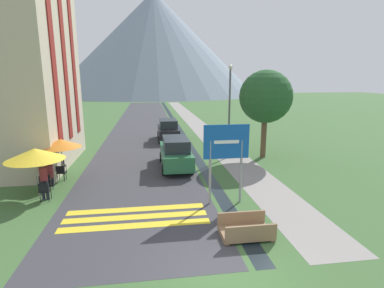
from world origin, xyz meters
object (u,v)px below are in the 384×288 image
(cafe_chair_nearest, at_px, (45,190))
(cafe_umbrella_middle_orange, at_px, (61,143))
(road_sign, at_px, (226,151))
(person_seated_far, at_px, (50,172))
(cafe_chair_far_left, at_px, (61,165))
(tree_by_path, at_px, (266,97))
(person_seated_near, at_px, (55,163))
(footbridge, at_px, (246,230))
(cafe_chair_near_right, at_px, (47,181))
(person_standing_terrace, at_px, (44,178))
(parked_car_far, at_px, (168,130))
(hotel_building, at_px, (13,48))
(cafe_chair_middle, at_px, (61,172))
(parked_car_near, at_px, (176,153))
(cafe_chair_near_left, at_px, (43,182))
(cafe_umbrella_front_yellow, at_px, (35,154))
(streetlamp, at_px, (229,105))

(cafe_chair_nearest, xyz_separation_m, cafe_umbrella_middle_orange, (0.04, 2.81, 1.45))
(road_sign, distance_m, person_seated_far, 8.74)
(cafe_chair_far_left, xyz_separation_m, tree_by_path, (12.41, 1.97, 3.51))
(person_seated_near, xyz_separation_m, tree_by_path, (12.72, 1.92, 3.36))
(footbridge, distance_m, cafe_chair_far_left, 11.23)
(cafe_chair_far_left, xyz_separation_m, cafe_chair_near_right, (0.04, -2.62, 0.00))
(footbridge, height_order, person_standing_terrace, person_standing_terrace)
(parked_car_far, xyz_separation_m, cafe_chair_far_left, (-6.46, -8.40, -0.39))
(cafe_chair_far_left, relative_size, cafe_chair_near_right, 1.00)
(hotel_building, height_order, person_standing_terrace, hotel_building)
(cafe_umbrella_middle_orange, distance_m, tree_by_path, 12.57)
(parked_car_far, distance_m, cafe_chair_middle, 11.44)
(cafe_chair_far_left, relative_size, person_seated_far, 0.67)
(tree_by_path, bearing_deg, person_standing_terrace, -155.23)
(footbridge, distance_m, parked_car_near, 8.46)
(parked_car_near, relative_size, cafe_chair_far_left, 5.34)
(hotel_building, distance_m, person_standing_terrace, 8.83)
(cafe_chair_middle, xyz_separation_m, person_standing_terrace, (-0.03, -2.39, 0.46))
(road_sign, distance_m, cafe_chair_middle, 8.76)
(parked_car_near, bearing_deg, person_seated_near, -177.18)
(parked_car_near, bearing_deg, cafe_chair_nearest, -144.98)
(cafe_chair_nearest, distance_m, person_seated_near, 3.95)
(road_sign, distance_m, cafe_chair_near_left, 8.56)
(hotel_building, relative_size, parked_car_near, 2.83)
(parked_car_near, height_order, cafe_chair_far_left, parked_car_near)
(cafe_chair_middle, height_order, person_seated_near, person_seated_near)
(parked_car_far, bearing_deg, cafe_umbrella_middle_orange, -122.81)
(tree_by_path, bearing_deg, cafe_chair_near_left, -159.13)
(cafe_umbrella_middle_orange, xyz_separation_m, person_seated_far, (-0.39, -0.86, -1.26))
(road_sign, bearing_deg, person_seated_near, 148.09)
(cafe_chair_near_right, bearing_deg, cafe_chair_nearest, -93.13)
(parked_car_near, bearing_deg, person_standing_terrace, -146.64)
(cafe_chair_middle, xyz_separation_m, cafe_umbrella_middle_orange, (0.07, 0.20, 1.45))
(parked_car_near, xyz_separation_m, cafe_umbrella_middle_orange, (-5.99, -1.42, 1.06))
(cafe_chair_near_left, height_order, cafe_umbrella_front_yellow, cafe_umbrella_front_yellow)
(hotel_building, xyz_separation_m, footbridge, (10.59, -10.17, -6.64))
(person_seated_far, bearing_deg, cafe_chair_middle, 64.26)
(streetlamp, bearing_deg, footbridge, -101.76)
(cafe_chair_far_left, bearing_deg, person_standing_terrace, -87.09)
(hotel_building, distance_m, streetlamp, 13.14)
(parked_car_near, height_order, cafe_chair_near_left, parked_car_near)
(cafe_chair_near_right, distance_m, person_seated_far, 0.75)
(footbridge, height_order, cafe_umbrella_front_yellow, cafe_umbrella_front_yellow)
(cafe_chair_middle, bearing_deg, cafe_umbrella_front_yellow, -115.87)
(person_seated_far, bearing_deg, cafe_umbrella_front_yellow, -91.65)
(parked_car_near, relative_size, cafe_chair_near_right, 5.34)
(cafe_chair_nearest, bearing_deg, parked_car_far, 72.56)
(cafe_chair_middle, height_order, cafe_umbrella_front_yellow, cafe_umbrella_front_yellow)
(parked_car_far, height_order, cafe_chair_middle, parked_car_far)
(cafe_umbrella_front_yellow, relative_size, cafe_umbrella_middle_orange, 1.12)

